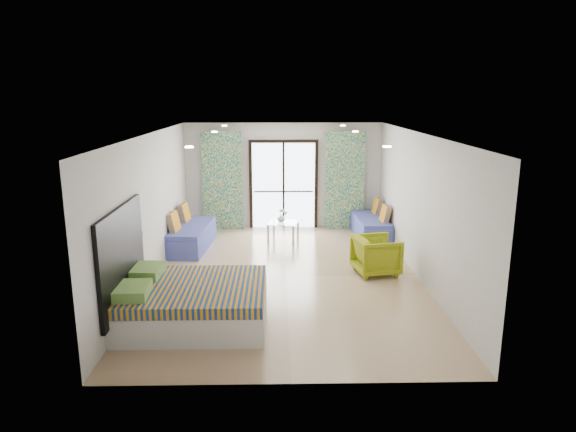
{
  "coord_description": "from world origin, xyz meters",
  "views": [
    {
      "loc": [
        -0.16,
        -9.28,
        3.39
      ],
      "look_at": [
        0.04,
        0.15,
        1.15
      ],
      "focal_mm": 32.0,
      "sensor_mm": 36.0,
      "label": 1
    }
  ],
  "objects_px": {
    "daybed_left": "(191,236)",
    "armchair": "(376,253)",
    "bed": "(191,303)",
    "daybed_right": "(371,226)",
    "coffee_table": "(283,224)"
  },
  "relations": [
    {
      "from": "daybed_left",
      "to": "armchair",
      "type": "height_order",
      "value": "daybed_left"
    },
    {
      "from": "daybed_right",
      "to": "armchair",
      "type": "height_order",
      "value": "daybed_right"
    },
    {
      "from": "bed",
      "to": "daybed_right",
      "type": "height_order",
      "value": "daybed_right"
    },
    {
      "from": "daybed_right",
      "to": "bed",
      "type": "bearing_deg",
      "value": -129.33
    },
    {
      "from": "bed",
      "to": "daybed_left",
      "type": "bearing_deg",
      "value": 99.33
    },
    {
      "from": "bed",
      "to": "armchair",
      "type": "bearing_deg",
      "value": 33.33
    },
    {
      "from": "daybed_right",
      "to": "armchair",
      "type": "xyz_separation_m",
      "value": [
        -0.37,
        -2.62,
        0.13
      ]
    },
    {
      "from": "daybed_left",
      "to": "daybed_right",
      "type": "height_order",
      "value": "daybed_left"
    },
    {
      "from": "bed",
      "to": "daybed_left",
      "type": "xyz_separation_m",
      "value": [
        -0.64,
        3.88,
        -0.02
      ]
    },
    {
      "from": "coffee_table",
      "to": "armchair",
      "type": "relative_size",
      "value": 1.0
    },
    {
      "from": "daybed_left",
      "to": "daybed_right",
      "type": "relative_size",
      "value": 1.09
    },
    {
      "from": "daybed_right",
      "to": "armchair",
      "type": "bearing_deg",
      "value": -100.24
    },
    {
      "from": "coffee_table",
      "to": "daybed_right",
      "type": "bearing_deg",
      "value": 7.75
    },
    {
      "from": "armchair",
      "to": "daybed_left",
      "type": "bearing_deg",
      "value": 54.41
    },
    {
      "from": "daybed_right",
      "to": "coffee_table",
      "type": "distance_m",
      "value": 2.16
    }
  ]
}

